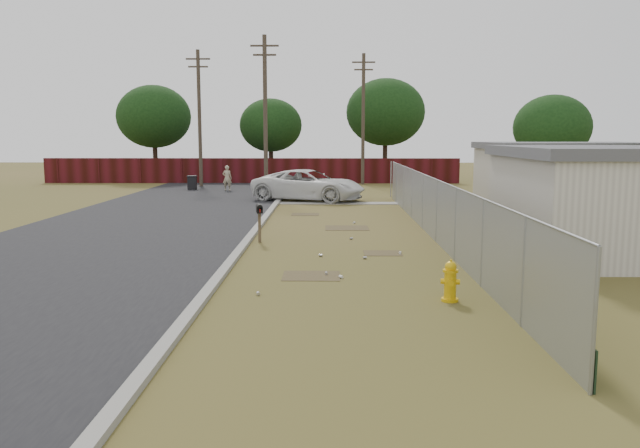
{
  "coord_description": "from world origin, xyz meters",
  "views": [
    {
      "loc": [
        -0.37,
        -19.91,
        3.41
      ],
      "look_at": [
        -0.61,
        -3.67,
        1.1
      ],
      "focal_mm": 35.0,
      "sensor_mm": 36.0,
      "label": 1
    }
  ],
  "objects_px": {
    "pickup_truck": "(309,185)",
    "fire_hydrant": "(450,282)",
    "mailbox": "(259,212)",
    "pedestrian": "(227,178)",
    "trash_bin": "(192,183)"
  },
  "relations": [
    {
      "from": "pickup_truck",
      "to": "fire_hydrant",
      "type": "bearing_deg",
      "value": -150.19
    },
    {
      "from": "pickup_truck",
      "to": "mailbox",
      "type": "bearing_deg",
      "value": -165.34
    },
    {
      "from": "mailbox",
      "to": "pedestrian",
      "type": "bearing_deg",
      "value": 102.26
    },
    {
      "from": "trash_bin",
      "to": "mailbox",
      "type": "bearing_deg",
      "value": -71.77
    },
    {
      "from": "mailbox",
      "to": "trash_bin",
      "type": "height_order",
      "value": "mailbox"
    },
    {
      "from": "mailbox",
      "to": "trash_bin",
      "type": "distance_m",
      "value": 20.61
    },
    {
      "from": "pedestrian",
      "to": "pickup_truck",
      "type": "bearing_deg",
      "value": 135.73
    },
    {
      "from": "fire_hydrant",
      "to": "mailbox",
      "type": "height_order",
      "value": "mailbox"
    },
    {
      "from": "trash_bin",
      "to": "fire_hydrant",
      "type": "bearing_deg",
      "value": -67.28
    },
    {
      "from": "pickup_truck",
      "to": "pedestrian",
      "type": "bearing_deg",
      "value": 61.6
    },
    {
      "from": "fire_hydrant",
      "to": "mailbox",
      "type": "bearing_deg",
      "value": 123.55
    },
    {
      "from": "pickup_truck",
      "to": "pedestrian",
      "type": "height_order",
      "value": "pickup_truck"
    },
    {
      "from": "pedestrian",
      "to": "trash_bin",
      "type": "distance_m",
      "value": 2.44
    },
    {
      "from": "mailbox",
      "to": "pedestrian",
      "type": "height_order",
      "value": "pedestrian"
    },
    {
      "from": "fire_hydrant",
      "to": "trash_bin",
      "type": "height_order",
      "value": "trash_bin"
    }
  ]
}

